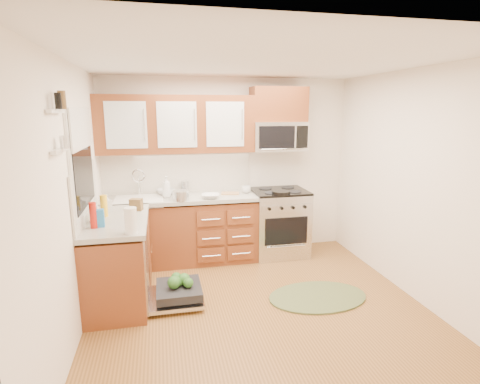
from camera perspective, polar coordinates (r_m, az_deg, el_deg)
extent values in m
plane|color=brown|center=(4.18, 2.85, -17.18)|extent=(3.50, 3.50, 0.00)
plane|color=white|center=(3.66, 3.29, 19.29)|extent=(3.50, 3.50, 0.00)
cube|color=white|center=(5.40, -1.80, 3.76)|extent=(3.50, 0.04, 2.50)
cube|color=white|center=(2.16, 15.47, -10.11)|extent=(3.50, 0.04, 2.50)
cube|color=white|center=(3.68, -24.25, -1.41)|extent=(0.04, 3.50, 2.50)
cube|color=white|center=(4.50, 25.10, 0.85)|extent=(0.04, 3.50, 2.50)
cube|color=brown|center=(5.22, -9.03, -6.01)|extent=(2.05, 0.60, 0.85)
cube|color=brown|center=(4.38, -17.98, -10.18)|extent=(0.60, 1.25, 0.85)
cube|color=#AAA79B|center=(5.08, -9.20, -0.96)|extent=(2.07, 0.64, 0.05)
cube|color=#AAA79B|center=(4.22, -18.27, -4.20)|extent=(0.64, 1.27, 0.05)
cube|color=silver|center=(5.31, -9.49, 3.01)|extent=(2.05, 0.02, 0.57)
cube|color=silver|center=(4.19, -22.56, -0.26)|extent=(0.02, 1.25, 0.57)
cube|color=brown|center=(5.34, 5.88, 13.13)|extent=(0.76, 0.35, 0.47)
cube|color=white|center=(4.08, -23.06, 8.90)|extent=(0.02, 0.96, 0.40)
cube|color=white|center=(3.25, -26.26, 10.99)|extent=(0.04, 0.40, 0.03)
cube|color=white|center=(3.26, -25.75, 5.73)|extent=(0.04, 0.40, 0.03)
cylinder|color=black|center=(5.06, 6.27, -0.09)|extent=(0.32, 0.32, 0.05)
cylinder|color=silver|center=(4.85, -9.00, -0.53)|extent=(0.23, 0.23, 0.13)
cube|color=#B07950|center=(5.17, -1.49, -0.20)|extent=(0.27, 0.21, 0.02)
cylinder|color=silver|center=(5.27, -8.38, 0.74)|extent=(0.14, 0.14, 0.16)
cylinder|color=white|center=(3.64, -16.31, -4.22)|extent=(0.15, 0.15, 0.25)
cylinder|color=yellow|center=(4.32, -20.02, -2.00)|extent=(0.09, 0.09, 0.24)
cylinder|color=red|center=(3.93, -21.46, -3.33)|extent=(0.08, 0.08, 0.26)
cube|color=brown|center=(4.48, -15.54, -1.85)|extent=(0.16, 0.13, 0.13)
cube|color=#2879BE|center=(3.95, -20.78, -3.76)|extent=(0.11, 0.07, 0.18)
imported|color=#999999|center=(4.92, -4.51, -0.64)|extent=(0.26, 0.26, 0.06)
imported|color=#999999|center=(5.22, -11.20, 0.02)|extent=(0.29, 0.29, 0.08)
imported|color=#999999|center=(5.22, 0.94, 0.39)|extent=(0.16, 0.16, 0.10)
imported|color=#999999|center=(5.02, -11.15, 0.77)|extent=(0.15, 0.15, 0.29)
imported|color=#999999|center=(4.53, -19.59, -1.57)|extent=(0.12, 0.12, 0.20)
imported|color=#999999|center=(4.13, -20.98, -3.06)|extent=(0.18, 0.18, 0.18)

